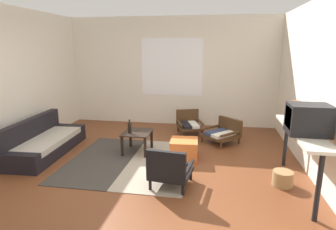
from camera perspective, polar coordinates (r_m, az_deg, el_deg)
The scene contains 15 objects.
ground_plane at distance 4.71m, azimuth -5.13°, elevation -11.21°, with size 7.80×7.80×0.00m, color brown.
far_wall_with_window at distance 7.30m, azimuth 0.83°, elevation 8.67°, with size 5.60×0.13×2.70m.
side_wall_right at distance 4.73m, azimuth 28.65°, elevation 4.39°, with size 0.12×6.60×2.70m, color silver.
area_rug at distance 5.13m, azimuth -7.54°, elevation -9.06°, with size 2.11×2.24×0.01m.
couch at distance 5.88m, azimuth -23.73°, elevation -5.14°, with size 0.83×1.95×0.65m.
coffee_table at distance 5.43m, azimuth -6.17°, elevation -4.18°, with size 0.51×0.60×0.40m.
armchair_by_window at distance 6.60m, azimuth 4.22°, elevation -1.60°, with size 0.68×0.72×0.53m.
armchair_striped_foreground at distance 4.10m, azimuth 0.32°, elevation -10.85°, with size 0.62×0.64×0.61m.
armchair_corner at distance 6.10m, azimuth 10.98°, elevation -3.35°, with size 0.87×0.87×0.49m.
ottoman_orange at distance 5.18m, azimuth 3.23°, elevation -6.79°, with size 0.49×0.49×0.34m, color #D1662D.
console_shelf at distance 4.32m, azimuth 25.19°, elevation -3.96°, with size 0.37×1.73×0.87m.
crt_television at distance 4.06m, azimuth 26.27°, elevation -0.78°, with size 0.50×0.41×0.39m.
clay_vase at distance 4.66m, azimuth 24.11°, elevation 0.26°, with size 0.24×0.24×0.32m.
glass_bottle at distance 5.32m, azimuth -7.70°, elevation -2.50°, with size 0.07×0.07×0.26m.
wicker_basket at distance 4.54m, azimuth 21.97°, elevation -11.69°, with size 0.29×0.29×0.22m, color #9E7A4C.
Camera 1 is at (1.13, -4.13, 1.96)m, focal length 30.44 mm.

